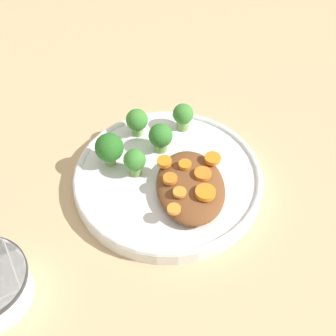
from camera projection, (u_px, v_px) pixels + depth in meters
The scene contains 16 objects.
ground_plane at pixel (168, 184), 0.70m from camera, with size 4.00×4.00×0.00m, color tan.
plate at pixel (168, 178), 0.69m from camera, with size 0.28×0.28×0.03m.
stew_mound at pixel (190, 186), 0.65m from camera, with size 0.14×0.10×0.03m, color brown.
broccoli_floret_0 at pixel (183, 116), 0.73m from camera, with size 0.03×0.03×0.05m.
broccoli_floret_1 at pixel (109, 148), 0.68m from camera, with size 0.04×0.04×0.06m.
broccoli_floret_2 at pixel (161, 137), 0.70m from camera, with size 0.04×0.04×0.05m.
broccoli_floret_3 at pixel (135, 161), 0.67m from camera, with size 0.03×0.03×0.04m.
broccoli_floret_4 at pixel (137, 121), 0.72m from camera, with size 0.03×0.03×0.05m.
carrot_slice_0 at pixel (185, 165), 0.66m from camera, with size 0.02×0.02×0.01m, color orange.
carrot_slice_1 at pixel (170, 179), 0.64m from camera, with size 0.02×0.02×0.01m, color orange.
carrot_slice_2 at pixel (205, 192), 0.63m from camera, with size 0.03×0.03×0.01m, color orange.
carrot_slice_3 at pixel (203, 174), 0.65m from camera, with size 0.02×0.02×0.01m, color orange.
carrot_slice_4 at pixel (164, 162), 0.66m from camera, with size 0.02×0.02×0.01m, color orange.
carrot_slice_5 at pixel (172, 209), 0.61m from camera, with size 0.02×0.02×0.00m, color orange.
carrot_slice_6 at pixel (212, 158), 0.67m from camera, with size 0.02×0.02×0.01m, color orange.
carrot_slice_7 at pixel (180, 192), 0.63m from camera, with size 0.02×0.02×0.00m, color orange.
Camera 1 is at (0.45, -0.04, 0.54)m, focal length 50.00 mm.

